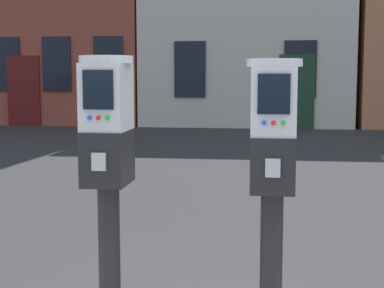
# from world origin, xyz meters

# --- Properties ---
(parking_meter_near_kerb) EXTENTS (0.22, 0.25, 1.47)m
(parking_meter_near_kerb) POSITION_xyz_m (-0.57, -0.16, 1.15)
(parking_meter_near_kerb) COLOR black
(parking_meter_near_kerb) RESTS_ON sidewalk_slab
(parking_meter_twin_adjacent) EXTENTS (0.22, 0.25, 1.45)m
(parking_meter_twin_adjacent) POSITION_xyz_m (0.09, -0.16, 1.14)
(parking_meter_twin_adjacent) COLOR black
(parking_meter_twin_adjacent) RESTS_ON sidewalk_slab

